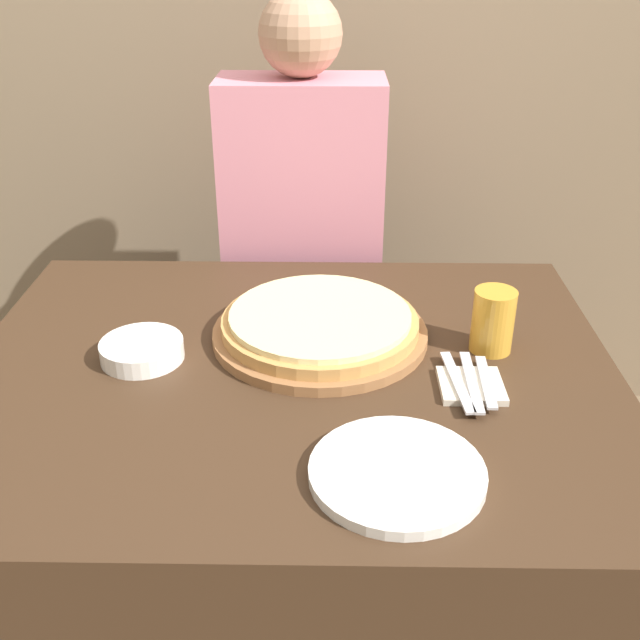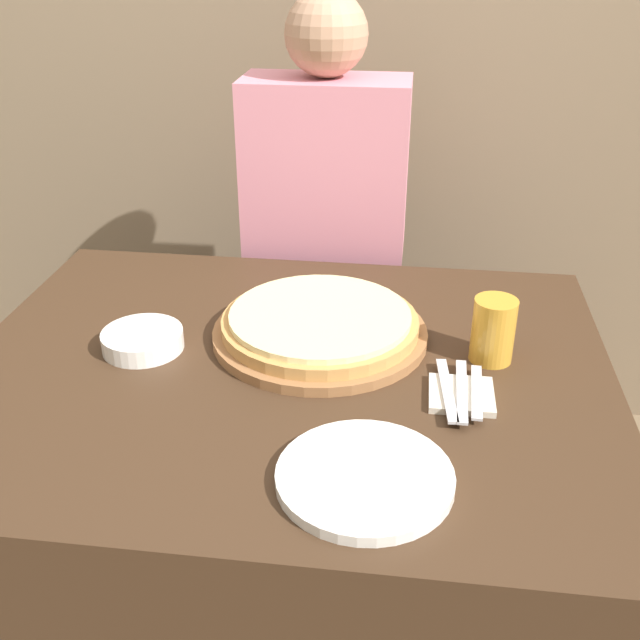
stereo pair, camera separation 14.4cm
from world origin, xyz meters
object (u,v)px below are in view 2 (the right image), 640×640
object	(u,v)px
side_bowl	(143,340)
spoon	(477,392)
dinner_plate	(365,477)
dinner_knife	(462,391)
diner_person	(324,270)
beer_glass	(494,328)
pizza_on_board	(320,326)
fork	(447,390)

from	to	relation	value
side_bowl	spoon	bearing A→B (deg)	-8.42
dinner_plate	spoon	xyz separation A→B (m)	(0.17, 0.24, 0.01)
dinner_knife	spoon	xyz separation A→B (m)	(0.03, 0.00, 0.00)
dinner_knife	diner_person	world-z (taller)	diner_person
spoon	diner_person	world-z (taller)	diner_person
side_bowl	diner_person	size ratio (longest dim) A/B	0.12
dinner_plate	diner_person	distance (m)	0.95
spoon	beer_glass	bearing A→B (deg)	76.69
pizza_on_board	diner_person	bearing A→B (deg)	96.30
side_bowl	diner_person	world-z (taller)	diner_person
pizza_on_board	fork	world-z (taller)	pizza_on_board
dinner_plate	dinner_knife	bearing A→B (deg)	58.48
side_bowl	fork	distance (m)	0.58
diner_person	dinner_knife	bearing A→B (deg)	-64.89
beer_glass	dinner_plate	bearing A→B (deg)	-118.48
dinner_plate	spoon	distance (m)	0.29
side_bowl	diner_person	distance (m)	0.66
fork	dinner_knife	size ratio (longest dim) A/B	1.00
diner_person	fork	bearing A→B (deg)	-66.62
fork	pizza_on_board	bearing A→B (deg)	144.08
beer_glass	diner_person	distance (m)	0.69
pizza_on_board	dinner_knife	distance (m)	0.32
pizza_on_board	diner_person	distance (m)	0.53
spoon	diner_person	bearing A→B (deg)	116.79
side_bowl	spoon	size ratio (longest dim) A/B	0.93
side_bowl	fork	xyz separation A→B (m)	(0.57, -0.09, -0.00)
beer_glass	spoon	bearing A→B (deg)	-103.31
beer_glass	fork	world-z (taller)	beer_glass
side_bowl	diner_person	bearing A→B (deg)	65.54
beer_glass	dinner_knife	world-z (taller)	beer_glass
fork	dinner_plate	bearing A→B (deg)	-116.97
dinner_knife	pizza_on_board	bearing A→B (deg)	146.72
fork	diner_person	world-z (taller)	diner_person
fork	side_bowl	bearing A→B (deg)	170.86
dinner_plate	side_bowl	bearing A→B (deg)	143.56
fork	diner_person	xyz separation A→B (m)	(-0.30, 0.69, -0.10)
spoon	dinner_plate	bearing A→B (deg)	-125.68
dinner_plate	beer_glass	bearing A→B (deg)	61.52
dinner_plate	spoon	bearing A→B (deg)	54.32
pizza_on_board	spoon	bearing A→B (deg)	-30.96
pizza_on_board	spoon	world-z (taller)	pizza_on_board
dinner_knife	diner_person	bearing A→B (deg)	115.11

